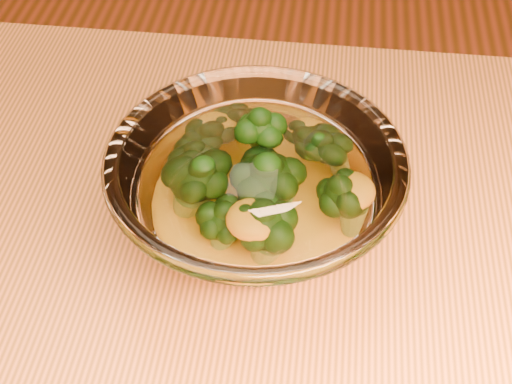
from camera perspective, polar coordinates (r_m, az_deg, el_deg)
glass_bowl at (r=0.55m, az=-0.00°, el=-0.35°), size 0.22×0.22×0.10m
cheese_sauce at (r=0.56m, az=0.00°, el=-1.83°), size 0.11×0.11×0.03m
broccoli_heap at (r=0.54m, az=0.14°, el=1.16°), size 0.15×0.15×0.08m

